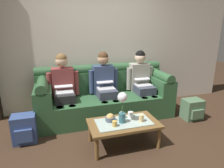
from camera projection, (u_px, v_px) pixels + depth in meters
name	position (u px, v px, depth m)	size (l,w,h in m)	color
ground_plane	(126.00, 148.00, 2.82)	(14.00, 14.00, 0.00)	#382619
back_wall_patterned	(97.00, 38.00, 3.97)	(6.00, 0.12, 2.90)	beige
couch	(105.00, 97.00, 3.79)	(2.48, 0.88, 0.96)	#2D5633
person_left	(64.00, 86.00, 3.50)	(0.56, 0.67, 1.22)	#232326
person_middle	(105.00, 83.00, 3.70)	(0.56, 0.67, 1.22)	#383D4C
person_right	(141.00, 80.00, 3.91)	(0.56, 0.67, 1.22)	#383D4C
coffee_table	(124.00, 125.00, 2.82)	(0.99, 0.56, 0.37)	brown
flower_vase	(122.00, 104.00, 2.72)	(0.14, 0.14, 0.44)	#336672
snack_bowl	(110.00, 118.00, 2.82)	(0.14, 0.14, 0.12)	#4C5666
cup_near_left	(122.00, 115.00, 2.91)	(0.08, 0.08, 0.09)	silver
cup_near_right	(141.00, 118.00, 2.81)	(0.07, 0.07, 0.10)	#DBB77A
cup_far_center	(131.00, 114.00, 2.95)	(0.08, 0.08, 0.08)	white
cup_far_left	(115.00, 124.00, 2.67)	(0.07, 0.07, 0.08)	gold
backpack_right	(192.00, 109.00, 3.68)	(0.35, 0.31, 0.38)	#4C6B4C
backpack_left	(24.00, 129.00, 2.92)	(0.33, 0.29, 0.43)	#33477A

